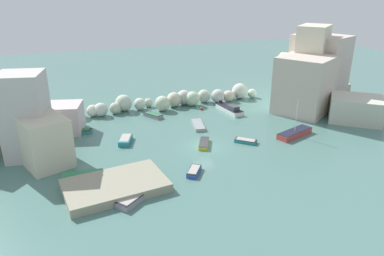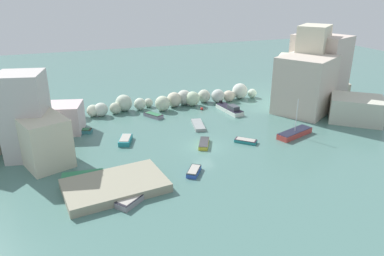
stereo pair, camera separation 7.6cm
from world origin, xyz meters
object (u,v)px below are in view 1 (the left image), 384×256
Objects in this scene: moored_boat_3 at (204,143)px; moored_boat_8 at (83,175)px; channel_buoy at (202,109)px; moored_boat_2 at (132,199)px; moored_boat_6 at (194,171)px; moored_boat_7 at (125,140)px; moored_boat_4 at (153,115)px; moored_boat_9 at (246,141)px; moored_boat_1 at (230,109)px; stone_dock at (115,186)px; moored_boat_10 at (198,125)px; moored_boat_5 at (77,131)px; moored_boat_0 at (295,133)px.

moored_boat_3 reaches higher than moored_boat_8.
moored_boat_8 is at bearing -141.67° from channel_buoy.
moored_boat_2 reaches higher than moored_boat_6.
moored_boat_7 is at bearing -148.99° from channel_buoy.
moored_boat_4 reaches higher than channel_buoy.
moored_boat_3 is 5.56m from moored_boat_9.
moored_boat_7 is (-14.38, -8.64, 0.12)m from channel_buoy.
moored_boat_1 is at bearing -172.64° from moored_boat_2.
stone_dock is 21.65m from moored_boat_4.
moored_boat_6 is at bearing -11.71° from moored_boat_10.
moored_boat_6 reaches higher than moored_boat_3.
moored_boat_4 is 19.25m from moored_boat_6.
moored_boat_2 is at bearing -58.86° from moored_boat_5.
moored_boat_4 is 10.18m from moored_boat_7.
moored_boat_6 is at bearing 165.54° from moored_boat_2.
moored_boat_3 is (-9.03, -10.58, -0.22)m from moored_boat_1.
moored_boat_0 reaches higher than moored_boat_9.
channel_buoy is 14.15m from moored_boat_3.
stone_dock reaches higher than moored_boat_7.
moored_boat_1 is 1.65× the size of moored_boat_3.
moored_boat_4 is 8.04m from moored_boat_10.
moored_boat_0 is 1.71× the size of moored_boat_2.
moored_boat_10 is at bearing -168.56° from moored_boat_3.
moored_boat_4 is at bearing 33.36° from moored_boat_6.
moored_boat_1 reaches higher than stone_dock.
moored_boat_4 is (8.27, 22.42, -0.04)m from moored_boat_2.
stone_dock is at bearing -34.61° from moored_boat_3.
moored_boat_2 is at bearing -27.32° from moored_boat_10.
moored_boat_7 is at bearing -78.54° from moored_boat_1.
moored_boat_2 is 1.04× the size of moored_boat_7.
moored_boat_9 is (14.67, -5.68, -0.10)m from moored_boat_7.
stone_dock is 8.62m from moored_boat_6.
moored_boat_8 is at bearing -96.96° from moored_boat_2.
moored_boat_9 is at bearing -7.93° from moored_boat_5.
moored_boat_5 is 1.50× the size of moored_boat_9.
moored_boat_2 is at bearing 130.37° from moored_boat_4.
moored_boat_7 reaches higher than moored_boat_5.
stone_dock is at bearing 4.98° from moored_boat_7.
moored_boat_5 is at bearing 15.01° from moored_boat_9.
moored_boat_8 is (-3.88, 6.64, -0.09)m from moored_boat_2.
moored_boat_3 is at bearing -111.33° from channel_buoy.
moored_boat_3 reaches higher than moored_boat_9.
moored_boat_2 reaches higher than moored_boat_3.
moored_boat_7 reaches higher than moored_boat_10.
moored_boat_0 is 1.75× the size of moored_boat_4.
moored_boat_0 reaches higher than moored_boat_7.
moored_boat_4 reaches higher than moored_boat_6.
channel_buoy is 0.08× the size of moored_boat_1.
moored_boat_8 is at bearing 108.68° from moored_boat_6.
moored_boat_1 is 1.67× the size of moored_boat_2.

